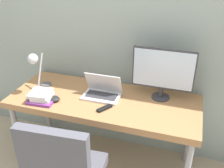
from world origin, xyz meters
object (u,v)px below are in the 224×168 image
Objects in this scene: laptop at (102,92)px; book_stack at (41,97)px; monitor at (163,71)px; desk_lamp at (36,64)px; game_controller at (53,99)px.

laptop is 0.54m from book_stack.
desk_lamp is (-1.10, -0.23, 0.01)m from monitor.
monitor reaches higher than game_controller.
desk_lamp reaches higher than book_stack.
desk_lamp reaches higher than game_controller.
desk_lamp is 1.61× the size of book_stack.
laptop is 2.50× the size of game_controller.
monitor is 1.08m from book_stack.
book_stack is (-0.48, -0.24, -0.00)m from laptop.
monitor reaches higher than book_stack.
game_controller is (-0.90, -0.34, -0.24)m from monitor.
book_stack is (0.12, -0.15, -0.23)m from desk_lamp.
book_stack is 0.10m from game_controller.
laptop is 0.87× the size of desk_lamp.
book_stack is at bearing -159.14° from monitor.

